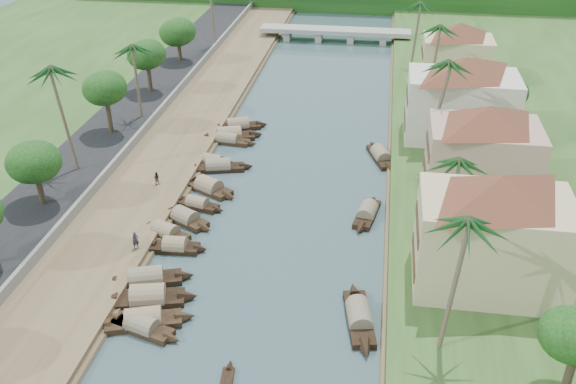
# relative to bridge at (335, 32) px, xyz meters

# --- Properties ---
(ground) EXTENTS (220.00, 220.00, 0.00)m
(ground) POSITION_rel_bridge_xyz_m (-0.00, -72.00, -1.72)
(ground) COLOR #395056
(ground) RESTS_ON ground
(left_bank) EXTENTS (10.00, 180.00, 0.80)m
(left_bank) POSITION_rel_bridge_xyz_m (-16.00, -52.00, -1.32)
(left_bank) COLOR brown
(left_bank) RESTS_ON ground
(right_bank) EXTENTS (16.00, 180.00, 1.20)m
(right_bank) POSITION_rel_bridge_xyz_m (19.00, -52.00, -1.12)
(right_bank) COLOR #2A4B1E
(right_bank) RESTS_ON ground
(road) EXTENTS (8.00, 180.00, 1.40)m
(road) POSITION_rel_bridge_xyz_m (-24.50, -52.00, -1.02)
(road) COLOR black
(road) RESTS_ON ground
(retaining_wall) EXTENTS (0.40, 180.00, 1.10)m
(retaining_wall) POSITION_rel_bridge_xyz_m (-20.20, -52.00, -0.37)
(retaining_wall) COLOR slate
(retaining_wall) RESTS_ON left_bank
(bridge) EXTENTS (28.00, 4.00, 2.40)m
(bridge) POSITION_rel_bridge_xyz_m (0.00, 0.00, 0.00)
(bridge) COLOR gray
(bridge) RESTS_ON ground
(building_near) EXTENTS (14.85, 14.85, 10.20)m
(building_near) POSITION_rel_bridge_xyz_m (18.99, -74.00, 4.66)
(building_near) COLOR #C8B686
(building_near) RESTS_ON right_bank
(building_mid) EXTENTS (14.11, 14.11, 9.70)m
(building_mid) POSITION_rel_bridge_xyz_m (19.99, -58.00, 4.41)
(building_mid) COLOR tan
(building_mid) RESTS_ON right_bank
(building_far) EXTENTS (15.59, 15.59, 10.20)m
(building_far) POSITION_rel_bridge_xyz_m (18.99, -44.00, 4.66)
(building_far) COLOR beige
(building_far) RESTS_ON right_bank
(building_distant) EXTENTS (12.62, 12.62, 9.20)m
(building_distant) POSITION_rel_bridge_xyz_m (19.99, -24.00, 4.16)
(building_distant) COLOR #C8B686
(building_distant) RESTS_ON right_bank
(sampan_0) EXTENTS (7.43, 3.57, 1.97)m
(sampan_0) POSITION_rel_bridge_xyz_m (-8.00, -82.82, -1.31)
(sampan_0) COLOR black
(sampan_0) RESTS_ON ground
(sampan_1) EXTENTS (8.63, 3.88, 2.47)m
(sampan_1) POSITION_rel_bridge_xyz_m (-8.73, -79.32, -1.30)
(sampan_1) COLOR black
(sampan_1) RESTS_ON ground
(sampan_2) EXTENTS (8.50, 4.25, 2.21)m
(sampan_2) POSITION_rel_bridge_xyz_m (-8.14, -82.10, -1.31)
(sampan_2) COLOR black
(sampan_2) RESTS_ON ground
(sampan_3) EXTENTS (8.60, 4.32, 2.27)m
(sampan_3) POSITION_rel_bridge_xyz_m (-9.76, -76.83, -1.30)
(sampan_3) COLOR black
(sampan_3) RESTS_ON ground
(sampan_4) EXTENTS (7.13, 4.25, 2.05)m
(sampan_4) POSITION_rel_bridge_xyz_m (-10.48, -69.39, -1.31)
(sampan_4) COLOR black
(sampan_4) RESTS_ON ground
(sampan_5) EXTENTS (6.34, 1.94, 2.04)m
(sampan_5) POSITION_rel_bridge_xyz_m (-8.80, -71.63, -1.31)
(sampan_5) COLOR black
(sampan_5) RESTS_ON ground
(sampan_6) EXTENTS (7.01, 4.95, 2.14)m
(sampan_6) POSITION_rel_bridge_xyz_m (-9.30, -66.58, -1.31)
(sampan_6) COLOR black
(sampan_6) RESTS_ON ground
(sampan_7) EXTENTS (6.48, 2.85, 1.76)m
(sampan_7) POSITION_rel_bridge_xyz_m (-8.88, -63.66, -1.32)
(sampan_7) COLOR black
(sampan_7) RESTS_ON ground
(sampan_8) EXTENTS (7.58, 5.25, 2.35)m
(sampan_8) POSITION_rel_bridge_xyz_m (-8.61, -59.99, -1.30)
(sampan_8) COLOR black
(sampan_8) RESTS_ON ground
(sampan_9) EXTENTS (8.55, 3.60, 2.14)m
(sampan_9) POSITION_rel_bridge_xyz_m (-8.82, -54.99, -1.31)
(sampan_9) COLOR black
(sampan_9) RESTS_ON ground
(sampan_10) EXTENTS (6.51, 2.81, 1.82)m
(sampan_10) POSITION_rel_bridge_xyz_m (-9.78, -53.73, -1.32)
(sampan_10) COLOR black
(sampan_10) RESTS_ON ground
(sampan_11) EXTENTS (9.07, 4.82, 2.52)m
(sampan_11) POSITION_rel_bridge_xyz_m (-9.54, -46.35, -1.30)
(sampan_11) COLOR black
(sampan_11) RESTS_ON ground
(sampan_12) EXTENTS (8.09, 2.33, 1.94)m
(sampan_12) POSITION_rel_bridge_xyz_m (-9.52, -47.51, -1.32)
(sampan_12) COLOR black
(sampan_12) RESTS_ON ground
(sampan_13) EXTENTS (8.27, 4.40, 2.24)m
(sampan_13) POSITION_rel_bridge_xyz_m (-9.13, -42.95, -1.31)
(sampan_13) COLOR black
(sampan_13) RESTS_ON ground
(sampan_14) EXTENTS (3.38, 9.39, 2.23)m
(sampan_14) POSITION_rel_bridge_xyz_m (8.82, -79.13, -1.31)
(sampan_14) COLOR black
(sampan_14) RESTS_ON ground
(sampan_15) EXTENTS (2.97, 7.93, 2.10)m
(sampan_15) POSITION_rel_bridge_xyz_m (8.73, -62.85, -1.31)
(sampan_15) COLOR black
(sampan_15) RESTS_ON ground
(sampan_16) EXTENTS (4.39, 8.76, 2.14)m
(sampan_16) POSITION_rel_bridge_xyz_m (9.82, -49.24, -1.31)
(sampan_16) COLOR black
(sampan_16) RESTS_ON ground
(canoe_1) EXTENTS (5.02, 1.49, 0.80)m
(canoe_1) POSITION_rel_bridge_xyz_m (-8.42, -71.84, -1.62)
(canoe_1) COLOR black
(canoe_1) RESTS_ON ground
(canoe_2) EXTENTS (5.77, 2.25, 0.84)m
(canoe_2) POSITION_rel_bridge_xyz_m (-10.79, -53.58, -1.62)
(canoe_2) COLOR black
(canoe_2) RESTS_ON ground
(palm_0) EXTENTS (3.20, 3.20, 12.52)m
(palm_0) POSITION_rel_bridge_xyz_m (15.00, -82.41, 10.18)
(palm_0) COLOR brown
(palm_0) RESTS_ON ground
(palm_1) EXTENTS (3.20, 3.20, 9.48)m
(palm_1) POSITION_rel_bridge_xyz_m (16.00, -67.15, 7.24)
(palm_1) COLOR brown
(palm_1) RESTS_ON ground
(palm_2) EXTENTS (3.20, 3.20, 13.72)m
(palm_2) POSITION_rel_bridge_xyz_m (15.00, -52.57, 11.35)
(palm_2) COLOR brown
(palm_2) RESTS_ON ground
(palm_3) EXTENTS (3.20, 3.20, 12.24)m
(palm_3) POSITION_rel_bridge_xyz_m (16.00, -32.40, 9.90)
(palm_3) COLOR brown
(palm_3) RESTS_ON ground
(palm_5) EXTENTS (3.20, 3.20, 13.18)m
(palm_5) POSITION_rel_bridge_xyz_m (-24.00, -59.63, 11.01)
(palm_5) COLOR brown
(palm_5) RESTS_ON ground
(palm_6) EXTENTS (3.20, 3.20, 11.04)m
(palm_6) POSITION_rel_bridge_xyz_m (-22.00, -43.95, 8.95)
(palm_6) COLOR brown
(palm_6) RESTS_ON ground
(palm_7) EXTENTS (3.20, 3.20, 11.48)m
(palm_7) POSITION_rel_bridge_xyz_m (14.00, -15.75, 9.17)
(palm_7) COLOR brown
(palm_7) RESTS_ON ground
(tree_2) EXTENTS (5.02, 5.02, 6.71)m
(tree_2) POSITION_rel_bridge_xyz_m (-24.00, -67.35, 4.25)
(tree_2) COLOR #493C29
(tree_2) RESTS_ON ground
(tree_3) EXTENTS (4.93, 4.93, 7.81)m
(tree_3) POSITION_rel_bridge_xyz_m (-24.00, -49.36, 5.36)
(tree_3) COLOR #493C29
(tree_3) RESTS_ON ground
(tree_4) EXTENTS (4.98, 4.98, 7.49)m
(tree_4) POSITION_rel_bridge_xyz_m (-24.00, -34.45, 5.03)
(tree_4) COLOR #493C29
(tree_4) RESTS_ON ground
(tree_5) EXTENTS (5.36, 5.36, 6.92)m
(tree_5) POSITION_rel_bridge_xyz_m (-24.00, -19.84, 4.34)
(tree_5) COLOR #493C29
(tree_5) RESTS_ON ground
(tree_6) EXTENTS (4.88, 4.88, 7.62)m
(tree_6) POSITION_rel_bridge_xyz_m (24.00, -42.86, 5.00)
(tree_6) COLOR #493C29
(tree_6) RESTS_ON ground
(person_near) EXTENTS (0.75, 0.71, 1.72)m
(person_near) POSITION_rel_bridge_xyz_m (-12.05, -72.94, -0.06)
(person_near) COLOR #27282F
(person_near) RESTS_ON left_bank
(person_far) EXTENTS (0.78, 0.65, 1.45)m
(person_far) POSITION_rel_bridge_xyz_m (-14.22, -60.71, -0.20)
(person_far) COLOR #2B241E
(person_far) RESTS_ON left_bank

